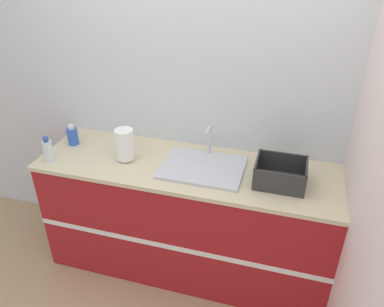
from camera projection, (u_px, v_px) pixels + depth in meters
ground_plane at (175, 292)px, 2.77m from camera, size 12.00×12.00×0.00m
wall_back at (201, 96)px, 2.67m from camera, size 4.47×0.06×2.60m
wall_right at (365, 136)px, 2.13m from camera, size 0.06×2.63×2.60m
counter_cabinet at (187, 217)px, 2.80m from camera, size 2.09×0.65×0.92m
sink at (203, 166)px, 2.53m from camera, size 0.55×0.42×0.24m
paper_towel_roll at (125, 145)px, 2.59m from camera, size 0.13×0.13×0.23m
dish_rack at (280, 175)px, 2.37m from camera, size 0.32×0.27×0.15m
bottle_blue at (73, 136)px, 2.81m from camera, size 0.08×0.08×0.16m
bottle_clear at (48, 151)px, 2.59m from camera, size 0.06×0.06×0.19m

